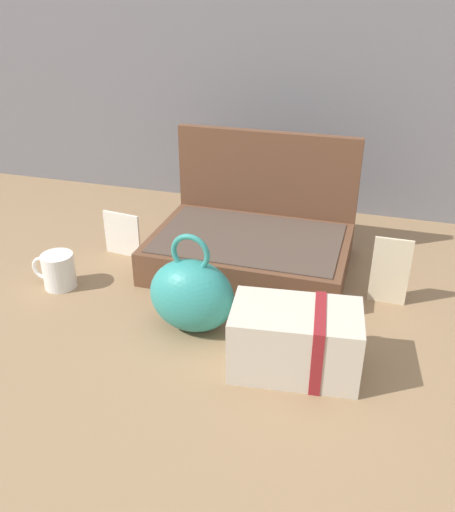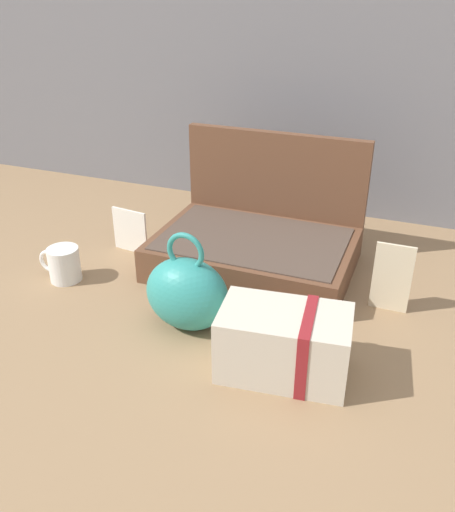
{
  "view_description": "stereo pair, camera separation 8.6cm",
  "coord_description": "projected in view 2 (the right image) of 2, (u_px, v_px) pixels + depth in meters",
  "views": [
    {
      "loc": [
        0.32,
        -1.04,
        0.66
      ],
      "look_at": [
        0.02,
        -0.02,
        0.1
      ],
      "focal_mm": 38.3,
      "sensor_mm": 36.0,
      "label": 1
    },
    {
      "loc": [
        0.4,
        -1.02,
        0.66
      ],
      "look_at": [
        0.02,
        -0.02,
        0.1
      ],
      "focal_mm": 38.3,
      "sensor_mm": 36.0,
      "label": 2
    }
  ],
  "objects": [
    {
      "name": "ground_plane",
      "position": [
        225.0,
        289.0,
        1.28
      ],
      "size": [
        6.0,
        6.0,
        0.0
      ],
      "primitive_type": "plane",
      "color": "#8C6D4C"
    },
    {
      "name": "open_suitcase",
      "position": [
        258.0,
        240.0,
        1.36
      ],
      "size": [
        0.48,
        0.34,
        0.3
      ],
      "color": "brown",
      "rests_on": "ground_plane"
    },
    {
      "name": "teal_pouch_handbag",
      "position": [
        187.0,
        293.0,
        1.11
      ],
      "size": [
        0.18,
        0.13,
        0.22
      ],
      "color": "teal",
      "rests_on": "ground_plane"
    },
    {
      "name": "cream_toiletry_bag",
      "position": [
        286.0,
        343.0,
        0.99
      ],
      "size": [
        0.25,
        0.16,
        0.13
      ],
      "color": "beige",
      "rests_on": "ground_plane"
    },
    {
      "name": "coffee_mug",
      "position": [
        63.0,
        264.0,
        1.3
      ],
      "size": [
        0.11,
        0.07,
        0.08
      ],
      "color": "white",
      "rests_on": "ground_plane"
    },
    {
      "name": "info_card_left",
      "position": [
        392.0,
        278.0,
        1.17
      ],
      "size": [
        0.08,
        0.01,
        0.16
      ],
      "primitive_type": "cube",
      "rotation": [
        0.0,
        0.0,
        -0.0
      ],
      "color": "beige",
      "rests_on": "ground_plane"
    },
    {
      "name": "poster_card_right",
      "position": [
        130.0,
        231.0,
        1.42
      ],
      "size": [
        0.1,
        0.02,
        0.12
      ],
      "primitive_type": "cube",
      "rotation": [
        0.0,
        0.0,
        -0.12
      ],
      "color": "white",
      "rests_on": "ground_plane"
    }
  ]
}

